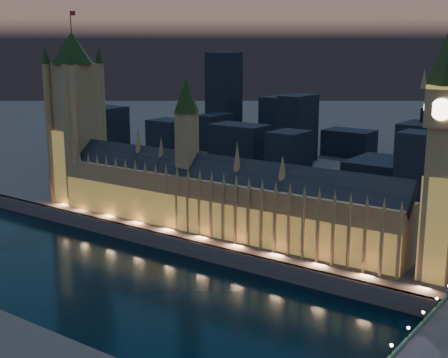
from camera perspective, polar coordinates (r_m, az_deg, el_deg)
The scene contains 6 objects.
ground_plane at distance 279.85m, azimuth -7.59°, elevation -9.50°, with size 2000.00×2000.00×0.00m, color black.
embankment_wall at distance 307.29m, azimuth -2.31°, elevation -6.54°, with size 2000.00×2.50×8.00m, color #564352.
palace_of_westminster at distance 319.49m, azimuth -0.74°, elevation -1.59°, with size 202.00×25.98×78.00m.
victoria_tower at distance 384.29m, azimuth -13.45°, elevation 6.19°, with size 31.68×31.68×113.09m.
elizabeth_tower at distance 260.68m, azimuth 19.63°, elevation 4.33°, with size 18.00×18.00×112.13m.
city_backdrop at distance 462.73m, azimuth 17.48°, elevation 2.92°, with size 482.52×215.63×84.80m.
Camera 1 is at (180.71, -186.01, 105.17)m, focal length 50.00 mm.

